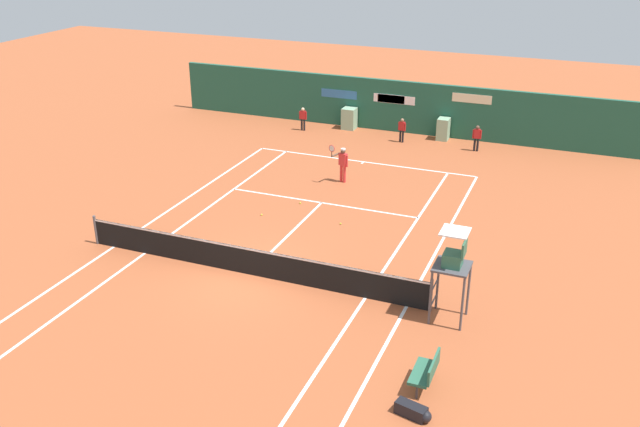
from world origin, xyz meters
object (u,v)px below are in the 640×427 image
Objects in this scene: umpire_chair at (453,263)px; player_on_baseline at (342,162)px; player_bench at (427,371)px; ball_kid_centre_post at (402,129)px; ball_kid_right_post at (303,117)px; tennis_ball_mid_court at (300,203)px; tennis_ball_near_service_line at (341,224)px; ball_kid_left_post at (477,136)px; equipment_bag at (415,412)px; tennis_ball_by_sideline at (262,215)px.

player_on_baseline is (-6.62, 9.11, -0.92)m from umpire_chair.
ball_kid_centre_post is at bearing 17.48° from player_bench.
ball_kid_right_post is 18.34× the size of tennis_ball_mid_court.
player_on_baseline is at bearing 109.45° from tennis_ball_near_service_line.
ball_kid_centre_post is at bearing -80.80° from player_on_baseline.
ball_kid_right_post is at bearing 35.90° from umpire_chair.
ball_kid_centre_post reaches higher than tennis_ball_mid_court.
ball_kid_left_post is at bearing 172.60° from ball_kid_right_post.
ball_kid_right_post is (-4.59, 6.37, -0.21)m from player_on_baseline.
equipment_bag is at bearing 133.45° from player_on_baseline.
equipment_bag is 0.71× the size of ball_kid_left_post.
player_on_baseline is 3.13m from tennis_ball_mid_court.
ball_kid_centre_post is 0.99× the size of ball_kid_right_post.
equipment_bag is 0.52× the size of player_on_baseline.
player_bench is 0.87× the size of ball_kid_left_post.
ball_kid_left_post is 11.01m from tennis_ball_near_service_line.
player_on_baseline is at bearing 118.36° from ball_kid_right_post.
tennis_ball_mid_court is 2.53m from tennis_ball_near_service_line.
player_bench is 18.89m from ball_kid_left_post.
ball_kid_right_post is (-11.38, 19.94, 0.56)m from equipment_bag.
tennis_ball_near_service_line is (-5.30, 8.25, -0.47)m from player_bench.
ball_kid_centre_post is 18.21× the size of tennis_ball_mid_court.
ball_kid_left_post is 19.00× the size of tennis_ball_mid_court.
equipment_bag is at bearing 112.32° from ball_kid_right_post.
ball_kid_left_post reaches higher than ball_kid_centre_post.
ball_kid_centre_post is at bearing 80.29° from tennis_ball_mid_court.
ball_kid_right_post is at bearing -6.65° from ball_kid_left_post.
player_bench is at bearing -177.41° from umpire_chair.
ball_kid_right_post is at bearing -37.39° from player_on_baseline.
ball_kid_centre_post is at bearing 106.58° from equipment_bag.
ball_kid_left_post reaches higher than equipment_bag.
equipment_bag is (0.17, -4.46, -1.68)m from umpire_chair.
player_bench is 0.64× the size of player_on_baseline.
player_bench is (0.15, -3.29, -1.34)m from umpire_chair.
ball_kid_left_post is (4.62, 6.37, -0.18)m from player_on_baseline.
equipment_bag is at bearing 89.56° from ball_kid_left_post.
equipment_bag is at bearing 116.47° from ball_kid_centre_post.
ball_kid_right_post reaches higher than tennis_ball_by_sideline.
player_on_baseline is 4.90m from tennis_ball_by_sideline.
equipment_bag is 13.42× the size of tennis_ball_by_sideline.
ball_kid_centre_post is 9.44m from tennis_ball_mid_court.
umpire_chair reaches higher than player_on_baseline.
umpire_chair is 4.77m from equipment_bag.
tennis_ball_by_sideline is at bearing -173.24° from tennis_ball_near_service_line.
ball_kid_right_post is at bearing 31.17° from player_bench.
tennis_ball_mid_court is 1.00× the size of tennis_ball_by_sideline.
ball_kid_centre_post is 18.21× the size of tennis_ball_by_sideline.
tennis_ball_mid_court is at bearing 49.84° from umpire_chair.
umpire_chair is 41.50× the size of tennis_ball_mid_court.
tennis_ball_near_service_line is at bearing -29.58° from tennis_ball_mid_court.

